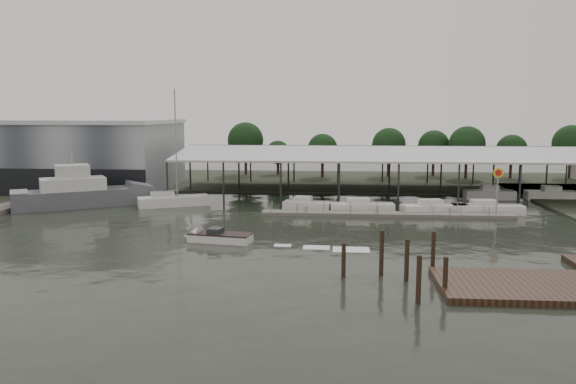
# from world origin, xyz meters

# --- Properties ---
(ground) EXTENTS (200.00, 200.00, 0.00)m
(ground) POSITION_xyz_m (0.00, 0.00, 0.00)
(ground) COLOR #232821
(ground) RESTS_ON ground
(land_strip_far) EXTENTS (140.00, 30.00, 0.30)m
(land_strip_far) POSITION_xyz_m (0.00, 42.00, 0.10)
(land_strip_far) COLOR #383F2F
(land_strip_far) RESTS_ON ground
(land_strip_west) EXTENTS (20.00, 40.00, 0.30)m
(land_strip_west) POSITION_xyz_m (-40.00, 30.00, 0.10)
(land_strip_west) COLOR #383F2F
(land_strip_west) RESTS_ON ground
(storage_warehouse) EXTENTS (24.50, 20.50, 10.50)m
(storage_warehouse) POSITION_xyz_m (-28.00, 29.94, 5.29)
(storage_warehouse) COLOR #92969B
(storage_warehouse) RESTS_ON ground
(covered_boat_shed) EXTENTS (58.24, 24.00, 6.96)m
(covered_boat_shed) POSITION_xyz_m (17.00, 28.00, 6.13)
(covered_boat_shed) COLOR silver
(covered_boat_shed) RESTS_ON ground
(trawler_dock) EXTENTS (3.00, 18.00, 0.50)m
(trawler_dock) POSITION_xyz_m (-30.00, 14.00, 0.25)
(trawler_dock) COLOR slate
(trawler_dock) RESTS_ON ground
(floating_dock) EXTENTS (28.00, 2.00, 1.40)m
(floating_dock) POSITION_xyz_m (15.00, 10.00, 0.20)
(floating_dock) COLOR slate
(floating_dock) RESTS_ON ground
(shell_fuel_sign) EXTENTS (1.10, 0.18, 5.55)m
(shell_fuel_sign) POSITION_xyz_m (27.00, 9.99, 3.93)
(shell_fuel_sign) COLOR gray
(shell_fuel_sign) RESTS_ON ground
(boardwalk_platform) EXTENTS (15.00, 12.00, 0.50)m
(boardwalk_platform) POSITION_xyz_m (24.55, -15.27, 0.20)
(boardwalk_platform) COLOR #3C2618
(boardwalk_platform) RESTS_ON ground
(grey_trawler) EXTENTS (16.45, 12.20, 8.84)m
(grey_trawler) POSITION_xyz_m (-21.99, 13.95, 1.58)
(grey_trawler) COLOR #595D62
(grey_trawler) RESTS_ON ground
(white_sailboat) EXTENTS (8.98, 5.97, 14.58)m
(white_sailboat) POSITION_xyz_m (-10.89, 14.94, 0.67)
(white_sailboat) COLOR silver
(white_sailboat) RESTS_ON ground
(speedboat_underway) EXTENTS (17.26, 4.90, 2.00)m
(speedboat_underway) POSITION_xyz_m (-1.54, -3.94, 0.39)
(speedboat_underway) COLOR silver
(speedboat_underway) RESTS_ON ground
(moored_cruiser_0) EXTENTS (5.90, 3.15, 1.70)m
(moored_cruiser_0) POSITION_xyz_m (5.91, 13.20, 0.61)
(moored_cruiser_0) COLOR silver
(moored_cruiser_0) RESTS_ON ground
(moored_cruiser_1) EXTENTS (7.48, 2.61, 1.70)m
(moored_cruiser_1) POSITION_xyz_m (12.36, 12.49, 0.61)
(moored_cruiser_1) COLOR silver
(moored_cruiser_1) RESTS_ON ground
(moored_cruiser_2) EXTENTS (7.95, 3.71, 1.70)m
(moored_cruiser_2) POSITION_xyz_m (20.61, 12.14, 0.61)
(moored_cruiser_2) COLOR silver
(moored_cruiser_2) RESTS_ON ground
(moored_cruiser_3) EXTENTS (8.02, 2.46, 1.70)m
(moored_cruiser_3) POSITION_xyz_m (26.62, 12.41, 0.61)
(moored_cruiser_3) COLOR silver
(moored_cruiser_3) RESTS_ON ground
(mooring_pilings) EXTENTS (7.06, 8.70, 3.88)m
(mooring_pilings) POSITION_xyz_m (13.92, -14.90, 1.11)
(mooring_pilings) COLOR #35251A
(mooring_pilings) RESTS_ON ground
(horizon_tree_line) EXTENTS (66.87, 9.77, 9.85)m
(horizon_tree_line) POSITION_xyz_m (23.56, 48.20, 5.81)
(horizon_tree_line) COLOR #301D15
(horizon_tree_line) RESTS_ON ground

